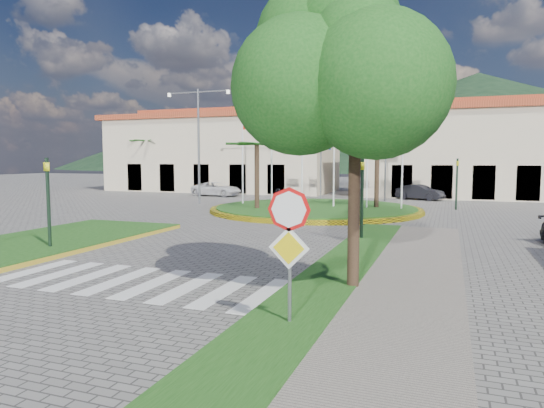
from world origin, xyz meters
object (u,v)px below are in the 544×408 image
(deciduous_tree, at_px, (356,70))
(white_van, at_px, (216,189))
(roundabout_island, at_px, (315,209))
(car_dark_a, at_px, (270,187))
(stop_sign, at_px, (289,235))
(car_dark_b, at_px, (420,192))

(deciduous_tree, xyz_separation_m, white_van, (-16.72, 26.08, -4.58))
(roundabout_island, bearing_deg, car_dark_a, 121.09)
(deciduous_tree, xyz_separation_m, car_dark_a, (-13.10, 29.61, -4.55))
(stop_sign, relative_size, white_van, 0.61)
(roundabout_island, xyz_separation_m, car_dark_a, (-7.61, 12.61, 0.45))
(roundabout_island, relative_size, white_van, 2.94)
(roundabout_island, xyz_separation_m, stop_sign, (4.90, -20.04, 1.62))
(roundabout_island, height_order, car_dark_a, roundabout_island)
(white_van, xyz_separation_m, car_dark_b, (16.66, 1.86, -0.01))
(white_van, distance_m, car_dark_a, 5.06)
(car_dark_a, relative_size, car_dark_b, 1.02)
(roundabout_island, distance_m, car_dark_b, 12.22)
(stop_sign, height_order, car_dark_b, stop_sign)
(car_dark_a, bearing_deg, deciduous_tree, -134.97)
(stop_sign, distance_m, car_dark_a, 34.98)
(roundabout_island, distance_m, deciduous_tree, 18.55)
(roundabout_island, distance_m, stop_sign, 20.69)
(car_dark_b, bearing_deg, car_dark_a, 104.28)
(car_dark_a, bearing_deg, roundabout_island, -127.74)
(roundabout_island, bearing_deg, white_van, 141.03)
(roundabout_island, xyz_separation_m, white_van, (-11.22, 9.08, 0.43))
(roundabout_island, relative_size, car_dark_a, 3.45)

